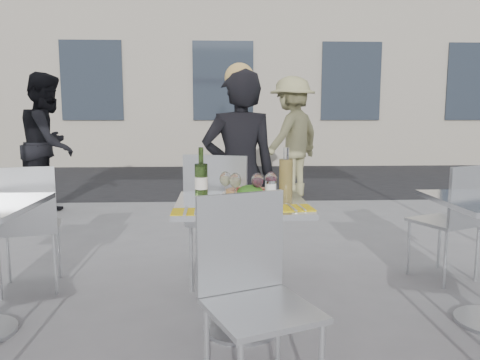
{
  "coord_description": "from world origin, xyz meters",
  "views": [
    {
      "loc": [
        -0.13,
        -2.55,
        1.23
      ],
      "look_at": [
        0.0,
        0.15,
        0.85
      ],
      "focal_mm": 35.0,
      "sensor_mm": 36.0,
      "label": 1
    }
  ],
  "objects_px": {
    "side_chair_lfar": "(26,219)",
    "pizza_near": "(249,205)",
    "main_table": "(241,238)",
    "woman_diner": "(240,175)",
    "napkin_left": "(190,211)",
    "sugar_shaker": "(270,190)",
    "wineglass_red_a": "(257,181)",
    "wineglass_red_b": "(271,180)",
    "wineglass_white_a": "(225,180)",
    "pedestrian_a": "(49,145)",
    "carafe": "(286,176)",
    "side_chair_rfar": "(455,213)",
    "pizza_far": "(249,192)",
    "napkin_right": "(295,208)",
    "chair_near": "(252,283)",
    "pedestrian_b": "(292,137)",
    "wineglass_white_b": "(235,181)",
    "chair_far": "(221,211)",
    "salad_plate": "(250,194)",
    "wine_bottle": "(201,179)"
  },
  "relations": [
    {
      "from": "salad_plate",
      "to": "napkin_right",
      "type": "relative_size",
      "value": 1.1
    },
    {
      "from": "side_chair_lfar",
      "to": "sugar_shaker",
      "type": "height_order",
      "value": "side_chair_lfar"
    },
    {
      "from": "napkin_left",
      "to": "side_chair_lfar",
      "type": "bearing_deg",
      "value": 142.06
    },
    {
      "from": "side_chair_rfar",
      "to": "carafe",
      "type": "height_order",
      "value": "carafe"
    },
    {
      "from": "pedestrian_b",
      "to": "wineglass_white_a",
      "type": "distance_m",
      "value": 4.42
    },
    {
      "from": "carafe",
      "to": "napkin_left",
      "type": "relative_size",
      "value": 1.45
    },
    {
      "from": "wineglass_red_b",
      "to": "carafe",
      "type": "bearing_deg",
      "value": 41.81
    },
    {
      "from": "side_chair_lfar",
      "to": "pizza_near",
      "type": "relative_size",
      "value": 2.62
    },
    {
      "from": "side_chair_lfar",
      "to": "wineglass_white_a",
      "type": "height_order",
      "value": "wineglass_white_a"
    },
    {
      "from": "wineglass_white_b",
      "to": "salad_plate",
      "type": "bearing_deg",
      "value": 7.55
    },
    {
      "from": "napkin_right",
      "to": "chair_far",
      "type": "bearing_deg",
      "value": 111.12
    },
    {
      "from": "pedestrian_b",
      "to": "napkin_left",
      "type": "distance_m",
      "value": 4.82
    },
    {
      "from": "chair_near",
      "to": "woman_diner",
      "type": "relative_size",
      "value": 0.58
    },
    {
      "from": "main_table",
      "to": "sugar_shaker",
      "type": "xyz_separation_m",
      "value": [
        0.17,
        0.07,
        0.26
      ]
    },
    {
      "from": "wineglass_red_b",
      "to": "main_table",
      "type": "bearing_deg",
      "value": -156.76
    },
    {
      "from": "wineglass_white_b",
      "to": "pedestrian_a",
      "type": "bearing_deg",
      "value": 123.83
    },
    {
      "from": "side_chair_rfar",
      "to": "carafe",
      "type": "bearing_deg",
      "value": -1.57
    },
    {
      "from": "sugar_shaker",
      "to": "pedestrian_b",
      "type": "bearing_deg",
      "value": 79.41
    },
    {
      "from": "salad_plate",
      "to": "wineglass_red_a",
      "type": "bearing_deg",
      "value": -31.25
    },
    {
      "from": "side_chair_lfar",
      "to": "side_chair_rfar",
      "type": "height_order",
      "value": "side_chair_lfar"
    },
    {
      "from": "woman_diner",
      "to": "wineglass_white_b",
      "type": "bearing_deg",
      "value": 77.62
    },
    {
      "from": "side_chair_rfar",
      "to": "napkin_left",
      "type": "relative_size",
      "value": 4.36
    },
    {
      "from": "wineglass_white_a",
      "to": "napkin_right",
      "type": "xyz_separation_m",
      "value": [
        0.36,
        -0.3,
        -0.11
      ]
    },
    {
      "from": "pedestrian_a",
      "to": "pizza_far",
      "type": "xyz_separation_m",
      "value": [
        2.26,
        -3.05,
        -0.1
      ]
    },
    {
      "from": "pizza_far",
      "to": "napkin_right",
      "type": "height_order",
      "value": "pizza_far"
    },
    {
      "from": "main_table",
      "to": "carafe",
      "type": "bearing_deg",
      "value": 30.88
    },
    {
      "from": "wineglass_white_a",
      "to": "wineglass_red_b",
      "type": "xyz_separation_m",
      "value": [
        0.26,
        -0.02,
        0.0
      ]
    },
    {
      "from": "woman_diner",
      "to": "napkin_left",
      "type": "bearing_deg",
      "value": 67.75
    },
    {
      "from": "sugar_shaker",
      "to": "wineglass_red_a",
      "type": "xyz_separation_m",
      "value": [
        -0.08,
        -0.05,
        0.06
      ]
    },
    {
      "from": "main_table",
      "to": "pizza_near",
      "type": "bearing_deg",
      "value": -78.05
    },
    {
      "from": "pizza_far",
      "to": "wineglass_red_b",
      "type": "relative_size",
      "value": 2.1
    },
    {
      "from": "side_chair_lfar",
      "to": "wineglass_red_a",
      "type": "relative_size",
      "value": 5.66
    },
    {
      "from": "wineglass_white_b",
      "to": "side_chair_lfar",
      "type": "bearing_deg",
      "value": 157.3
    },
    {
      "from": "wineglass_white_b",
      "to": "wineglass_red_a",
      "type": "relative_size",
      "value": 1.0
    },
    {
      "from": "side_chair_rfar",
      "to": "salad_plate",
      "type": "distance_m",
      "value": 1.7
    },
    {
      "from": "wineglass_white_b",
      "to": "wineglass_red_a",
      "type": "bearing_deg",
      "value": -5.68
    },
    {
      "from": "pedestrian_a",
      "to": "napkin_right",
      "type": "height_order",
      "value": "pedestrian_a"
    },
    {
      "from": "pedestrian_a",
      "to": "wineglass_red_b",
      "type": "height_order",
      "value": "pedestrian_a"
    },
    {
      "from": "main_table",
      "to": "wineglass_white_a",
      "type": "height_order",
      "value": "wineglass_white_a"
    },
    {
      "from": "sugar_shaker",
      "to": "side_chair_lfar",
      "type": "bearing_deg",
      "value": 161.02
    },
    {
      "from": "pedestrian_a",
      "to": "carafe",
      "type": "bearing_deg",
      "value": -141.7
    },
    {
      "from": "pedestrian_b",
      "to": "wineglass_white_b",
      "type": "relative_size",
      "value": 11.33
    },
    {
      "from": "pedestrian_b",
      "to": "napkin_left",
      "type": "bearing_deg",
      "value": 29.4
    },
    {
      "from": "sugar_shaker",
      "to": "napkin_right",
      "type": "distance_m",
      "value": 0.29
    },
    {
      "from": "chair_far",
      "to": "wineglass_white_a",
      "type": "distance_m",
      "value": 0.59
    },
    {
      "from": "main_table",
      "to": "side_chair_lfar",
      "type": "bearing_deg",
      "value": 156.63
    },
    {
      "from": "chair_near",
      "to": "wineglass_red_b",
      "type": "xyz_separation_m",
      "value": [
        0.16,
        0.75,
        0.33
      ]
    },
    {
      "from": "wineglass_white_a",
      "to": "pedestrian_a",
      "type": "bearing_deg",
      "value": 123.7
    },
    {
      "from": "pizza_near",
      "to": "wineglass_red_b",
      "type": "distance_m",
      "value": 0.29
    },
    {
      "from": "salad_plate",
      "to": "wine_bottle",
      "type": "bearing_deg",
      "value": 167.23
    }
  ]
}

